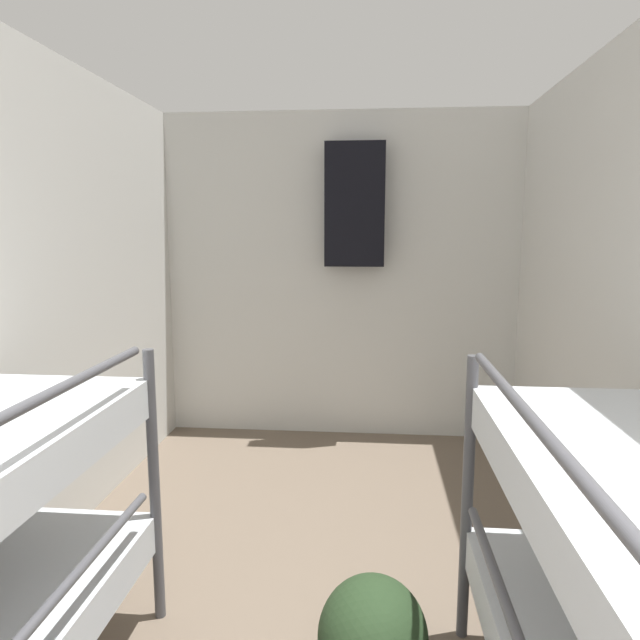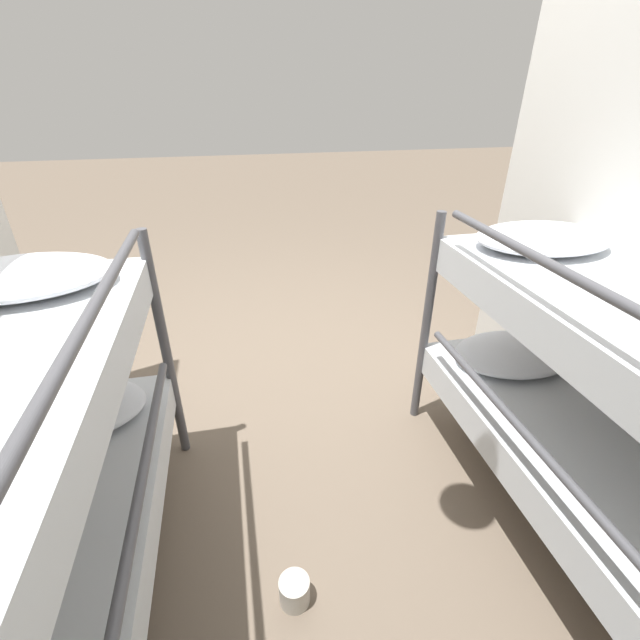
# 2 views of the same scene
# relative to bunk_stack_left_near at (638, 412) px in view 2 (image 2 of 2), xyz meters

# --- Properties ---
(ground_plane) EXTENTS (20.00, 20.00, 0.00)m
(ground_plane) POSITION_rel_bunk_stack_left_near_xyz_m (0.98, -1.43, -0.68)
(ground_plane) COLOR #6B5B4C
(bunk_stack_left_near) EXTENTS (0.75, 1.89, 1.19)m
(bunk_stack_left_near) POSITION_rel_bunk_stack_left_near_xyz_m (0.00, 0.00, 0.00)
(bunk_stack_left_near) COLOR #4C4C51
(bunk_stack_left_near) RESTS_ON ground_plane
(tin_can) EXTENTS (0.11, 0.11, 0.11)m
(tin_can) POSITION_rel_bunk_stack_left_near_xyz_m (1.18, -0.01, -0.62)
(tin_can) COLOR #B7B2A8
(tin_can) RESTS_ON ground_plane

